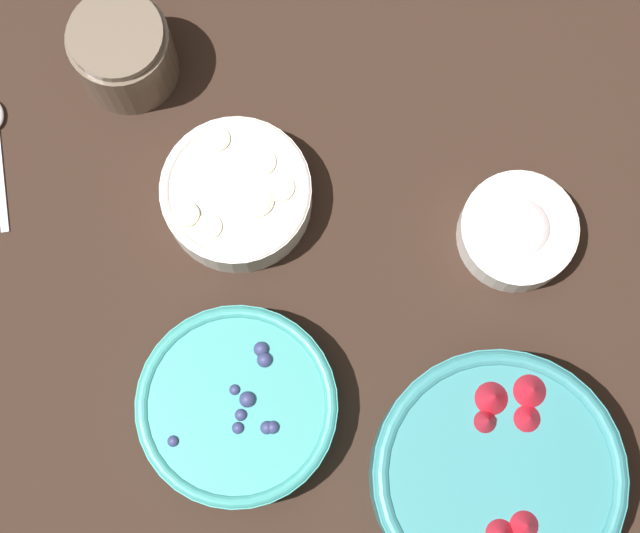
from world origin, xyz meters
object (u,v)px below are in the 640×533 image
object	(u,v)px
bowl_strawberries	(496,477)
bowl_bananas	(237,194)
bowl_cream	(518,231)
jar_chocolate	(124,53)
bowl_blueberries	(238,407)

from	to	relation	value
bowl_strawberries	bowl_bananas	world-z (taller)	bowl_strawberries
bowl_cream	bowl_bananas	bearing A→B (deg)	-162.72
bowl_cream	jar_chocolate	world-z (taller)	jar_chocolate
bowl_strawberries	bowl_cream	distance (m)	0.24
bowl_strawberries	bowl_blueberries	world-z (taller)	bowl_strawberries
bowl_bananas	bowl_cream	bearing A→B (deg)	17.28
bowl_strawberries	bowl_blueberries	xyz separation A→B (m)	(-0.24, -0.04, -0.02)
bowl_strawberries	jar_chocolate	bearing A→B (deg)	155.45
bowl_blueberries	bowl_bananas	xyz separation A→B (m)	(-0.09, 0.18, -0.00)
bowl_bananas	bowl_strawberries	bearing A→B (deg)	-23.58
bowl_cream	bowl_blueberries	bearing A→B (deg)	-122.91
bowl_strawberries	bowl_blueberries	size ratio (longest dim) A/B	1.21
bowl_bananas	jar_chocolate	distance (m)	0.18
bowl_bananas	bowl_cream	world-z (taller)	same
bowl_blueberries	jar_chocolate	bearing A→B (deg)	133.38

